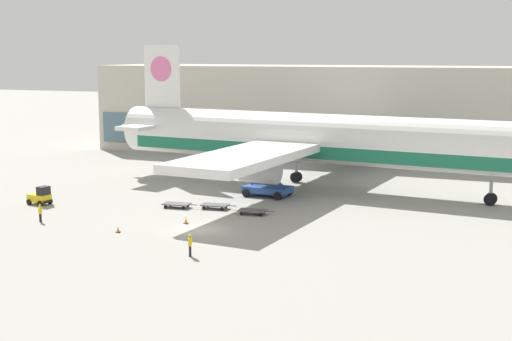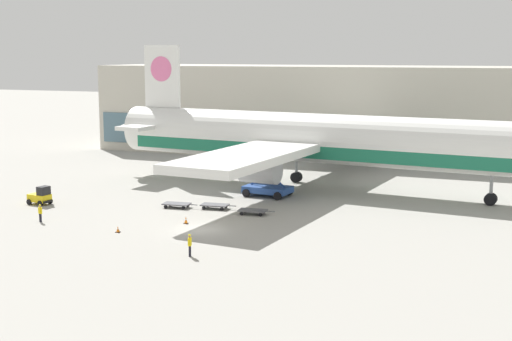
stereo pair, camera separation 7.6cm
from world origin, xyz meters
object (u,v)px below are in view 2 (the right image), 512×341
(scissor_lift_loader, at_px, (268,179))
(ground_crew_near, at_px, (40,212))
(traffic_cone_near, at_px, (186,220))
(baggage_tug_mid, at_px, (41,196))
(baggage_dolly_third, at_px, (253,211))
(baggage_dolly_second, at_px, (215,205))
(traffic_cone_far, at_px, (118,229))
(ground_crew_far, at_px, (190,243))
(baggage_dolly_lead, at_px, (177,204))
(airplane_main, at_px, (312,140))

(scissor_lift_loader, xyz_separation_m, ground_crew_near, (-15.78, -19.75, -0.99))
(ground_crew_near, bearing_deg, traffic_cone_near, -140.14)
(scissor_lift_loader, distance_m, ground_crew_near, 25.30)
(baggage_tug_mid, distance_m, baggage_dolly_third, 23.18)
(baggage_dolly_third, distance_m, traffic_cone_near, 7.39)
(baggage_dolly_second, xyz_separation_m, baggage_dolly_third, (4.64, -1.00, 0.00))
(ground_crew_near, height_order, traffic_cone_far, ground_crew_near)
(ground_crew_far, bearing_deg, ground_crew_near, 64.30)
(baggage_tug_mid, relative_size, traffic_cone_far, 4.65)
(baggage_dolly_second, xyz_separation_m, traffic_cone_far, (-4.00, -12.14, -0.12))
(traffic_cone_near, bearing_deg, baggage_dolly_second, 91.29)
(baggage_tug_mid, relative_size, traffic_cone_near, 3.93)
(baggage_dolly_second, xyz_separation_m, ground_crew_near, (-13.05, -11.45, 0.63))
(baggage_dolly_lead, height_order, ground_crew_near, ground_crew_near)
(scissor_lift_loader, distance_m, ground_crew_far, 25.18)
(ground_crew_near, bearing_deg, baggage_dolly_second, -117.98)
(airplane_main, height_order, baggage_dolly_second, airplane_main)
(baggage_dolly_lead, bearing_deg, ground_crew_near, -137.09)
(traffic_cone_near, bearing_deg, baggage_dolly_lead, 124.70)
(traffic_cone_far, bearing_deg, traffic_cone_near, 51.70)
(baggage_dolly_third, distance_m, ground_crew_near, 20.55)
(baggage_dolly_second, relative_size, baggage_dolly_third, 1.00)
(scissor_lift_loader, bearing_deg, ground_crew_far, -78.15)
(scissor_lift_loader, xyz_separation_m, baggage_tug_mid, (-20.95, -13.13, -1.13))
(scissor_lift_loader, height_order, baggage_tug_mid, scissor_lift_loader)
(baggage_dolly_lead, xyz_separation_m, traffic_cone_far, (-0.07, -11.17, -0.12))
(baggage_dolly_lead, relative_size, baggage_dolly_second, 1.00)
(baggage_tug_mid, height_order, baggage_dolly_second, baggage_tug_mid)
(baggage_dolly_second, distance_m, traffic_cone_near, 6.88)
(baggage_tug_mid, xyz_separation_m, ground_crew_far, (23.75, -11.87, 0.21))
(ground_crew_near, height_order, ground_crew_far, ground_crew_far)
(ground_crew_far, height_order, traffic_cone_far, ground_crew_far)
(baggage_dolly_lead, relative_size, ground_crew_far, 2.05)
(traffic_cone_near, bearing_deg, airplane_main, 74.57)
(baggage_dolly_third, height_order, traffic_cone_far, traffic_cone_far)
(baggage_dolly_third, bearing_deg, ground_crew_near, -155.49)
(airplane_main, xyz_separation_m, baggage_dolly_lead, (-9.94, -15.33, -5.45))
(baggage_tug_mid, height_order, baggage_dolly_lead, baggage_tug_mid)
(traffic_cone_far, bearing_deg, baggage_dolly_second, 71.75)
(baggage_dolly_second, height_order, traffic_cone_far, traffic_cone_far)
(scissor_lift_loader, relative_size, baggage_dolly_second, 1.45)
(baggage_dolly_third, bearing_deg, ground_crew_far, -92.80)
(airplane_main, xyz_separation_m, traffic_cone_near, (-5.86, -21.23, -5.51))
(baggage_tug_mid, height_order, ground_crew_near, baggage_tug_mid)
(baggage_dolly_second, bearing_deg, traffic_cone_far, -114.29)
(scissor_lift_loader, relative_size, ground_crew_near, 3.15)
(baggage_dolly_lead, xyz_separation_m, baggage_dolly_second, (3.93, 0.98, 0.00))
(airplane_main, distance_m, ground_crew_near, 32.44)
(baggage_dolly_third, relative_size, ground_crew_near, 2.17)
(baggage_dolly_lead, bearing_deg, baggage_tug_mid, -170.98)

